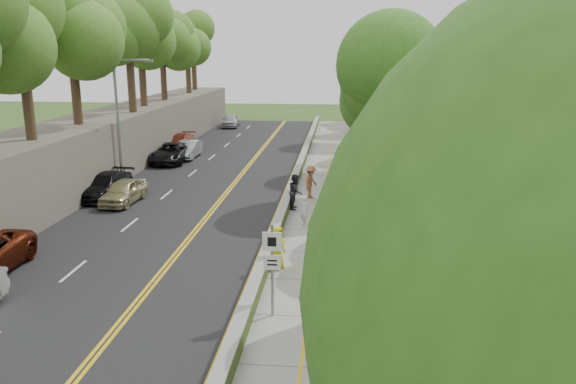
# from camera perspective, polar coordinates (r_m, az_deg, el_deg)

# --- Properties ---
(ground) EXTENTS (140.00, 140.00, 0.00)m
(ground) POSITION_cam_1_polar(r_m,az_deg,el_deg) (21.63, -3.38, -8.81)
(ground) COLOR #33511E
(ground) RESTS_ON ground
(road) EXTENTS (11.20, 66.00, 0.04)m
(road) POSITION_cam_1_polar(r_m,az_deg,el_deg) (36.68, -8.16, 0.82)
(road) COLOR black
(road) RESTS_ON ground
(sidewalk) EXTENTS (4.20, 66.00, 0.05)m
(sidewalk) POSITION_cam_1_polar(r_m,az_deg,el_deg) (35.67, 4.36, 0.55)
(sidewalk) COLOR gray
(sidewalk) RESTS_ON ground
(jersey_barrier) EXTENTS (0.42, 66.00, 0.60)m
(jersey_barrier) POSITION_cam_1_polar(r_m,az_deg,el_deg) (35.72, 0.67, 1.07)
(jersey_barrier) COLOR #8DC92D
(jersey_barrier) RESTS_ON ground
(rock_embankment) EXTENTS (5.00, 66.00, 4.00)m
(rock_embankment) POSITION_cam_1_polar(r_m,az_deg,el_deg) (38.98, -19.95, 3.88)
(rock_embankment) COLOR #595147
(rock_embankment) RESTS_ON ground
(chainlink_fence) EXTENTS (0.04, 66.00, 2.00)m
(chainlink_fence) POSITION_cam_1_polar(r_m,az_deg,el_deg) (35.48, 7.78, 2.00)
(chainlink_fence) COLOR slate
(chainlink_fence) RESTS_ON ground
(trees_embankment) EXTENTS (6.40, 66.00, 13.00)m
(trees_embankment) POSITION_cam_1_polar(r_m,az_deg,el_deg) (38.28, -20.36, 16.48)
(trees_embankment) COLOR #51832A
(trees_embankment) RESTS_ON rock_embankment
(trees_fenceside) EXTENTS (7.00, 66.00, 14.00)m
(trees_fenceside) POSITION_cam_1_polar(r_m,az_deg,el_deg) (34.89, 12.06, 11.57)
(trees_fenceside) COLOR #3E7723
(trees_fenceside) RESTS_ON ground
(streetlight) EXTENTS (2.52, 0.22, 8.00)m
(streetlight) POSITION_cam_1_polar(r_m,az_deg,el_deg) (36.50, -16.61, 7.68)
(streetlight) COLOR gray
(streetlight) RESTS_ON ground
(signpost) EXTENTS (0.62, 0.09, 3.10)m
(signpost) POSITION_cam_1_polar(r_m,az_deg,el_deg) (17.99, -1.62, -6.96)
(signpost) COLOR gray
(signpost) RESTS_ON sidewalk
(construction_barrel) EXTENTS (0.51, 0.51, 0.83)m
(construction_barrel) POSITION_cam_1_polar(r_m,az_deg,el_deg) (43.54, 6.12, 3.62)
(construction_barrel) COLOR orange
(construction_barrel) RESTS_ON sidewalk
(concrete_block) EXTENTS (1.29, 1.01, 0.81)m
(concrete_block) POSITION_cam_1_polar(r_m,az_deg,el_deg) (19.48, 5.21, -10.09)
(concrete_block) COLOR gray
(concrete_block) RESTS_ON sidewalk
(car_3) EXTENTS (2.30, 4.91, 1.39)m
(car_3) POSITION_cam_1_polar(r_m,az_deg,el_deg) (34.57, -18.12, 0.63)
(car_3) COLOR black
(car_3) RESTS_ON road
(car_4) EXTENTS (1.80, 4.03, 1.35)m
(car_4) POSITION_cam_1_polar(r_m,az_deg,el_deg) (32.89, -16.37, 0.05)
(car_4) COLOR #C2B988
(car_4) RESTS_ON road
(car_5) EXTENTS (1.45, 4.12, 1.35)m
(car_5) POSITION_cam_1_polar(r_m,az_deg,el_deg) (45.60, -10.09, 4.29)
(car_5) COLOR #A3A6AA
(car_5) RESTS_ON road
(car_6) EXTENTS (2.60, 5.34, 1.46)m
(car_6) POSITION_cam_1_polar(r_m,az_deg,el_deg) (43.97, -11.80, 3.91)
(car_6) COLOR black
(car_6) RESTS_ON road
(car_7) EXTENTS (2.07, 4.85, 1.39)m
(car_7) POSITION_cam_1_polar(r_m,az_deg,el_deg) (48.90, -10.97, 4.94)
(car_7) COLOR brown
(car_7) RESTS_ON road
(car_8) EXTENTS (2.03, 4.36, 1.44)m
(car_8) POSITION_cam_1_polar(r_m,az_deg,el_deg) (63.34, -5.85, 7.24)
(car_8) COLOR #BBBBBF
(car_8) RESTS_ON road
(painter_0) EXTENTS (0.85, 1.00, 1.74)m
(painter_0) POSITION_cam_1_polar(r_m,az_deg,el_deg) (22.12, -1.09, -5.69)
(painter_0) COLOR #C5CC0B
(painter_0) RESTS_ON sidewalk
(painter_1) EXTENTS (0.55, 0.65, 1.52)m
(painter_1) POSITION_cam_1_polar(r_m,az_deg,el_deg) (27.53, 1.72, -1.88)
(painter_1) COLOR silver
(painter_1) RESTS_ON sidewalk
(painter_2) EXTENTS (0.77, 0.96, 1.91)m
(painter_2) POSITION_cam_1_polar(r_m,az_deg,el_deg) (30.35, 0.77, 0.04)
(painter_2) COLOR #222328
(painter_2) RESTS_ON sidewalk
(painter_3) EXTENTS (1.13, 1.42, 1.93)m
(painter_3) POSITION_cam_1_polar(r_m,az_deg,el_deg) (32.56, 2.34, 1.03)
(painter_3) COLOR #975A3B
(painter_3) RESTS_ON sidewalk
(person_far) EXTENTS (0.96, 0.61, 1.53)m
(person_far) POSITION_cam_1_polar(r_m,az_deg,el_deg) (39.70, 6.52, 3.08)
(person_far) COLOR black
(person_far) RESTS_ON sidewalk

